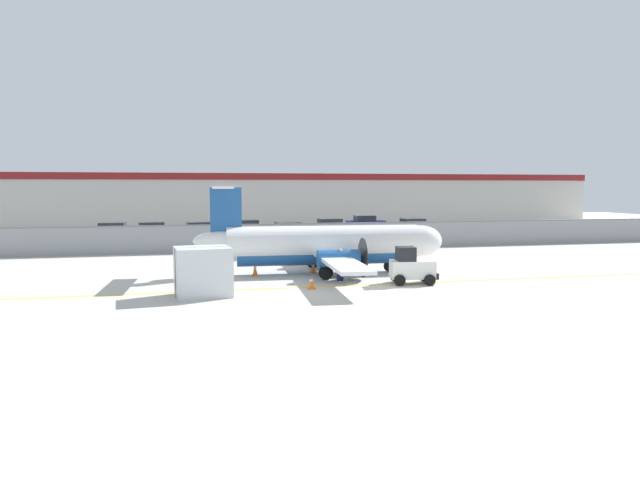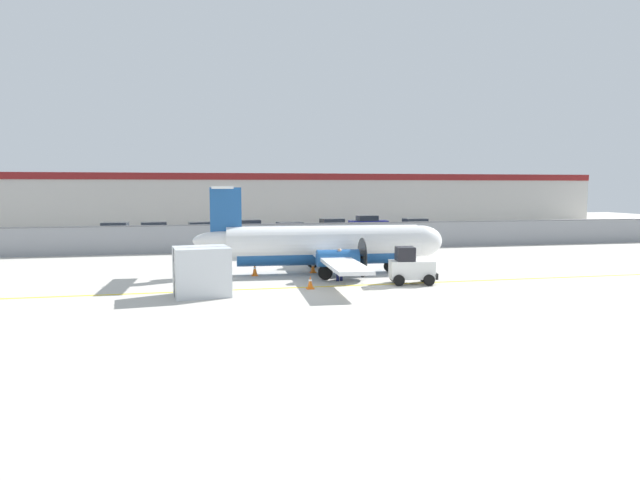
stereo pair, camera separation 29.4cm
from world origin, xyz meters
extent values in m
plane|color=#BCB7AD|center=(0.00, 0.00, 0.00)|extent=(140.00, 140.00, 0.00)
cube|color=yellow|center=(0.00, 2.00, 0.00)|extent=(84.00, 0.20, 0.01)
cube|color=gray|center=(0.00, 18.00, 1.00)|extent=(98.00, 0.04, 2.00)
cylinder|color=slate|center=(0.00, 18.00, 2.05)|extent=(98.00, 0.10, 0.10)
cube|color=#38383A|center=(0.00, 29.50, 0.06)|extent=(98.00, 17.00, 0.12)
cube|color=beige|center=(0.00, 48.00, 3.25)|extent=(91.00, 8.00, 6.50)
cube|color=maroon|center=(0.00, 44.00, 6.10)|extent=(91.00, 0.20, 0.80)
cylinder|color=white|center=(-0.22, 6.22, 1.75)|extent=(10.94, 2.46, 1.90)
ellipsoid|color=white|center=(5.48, 5.93, 1.75)|extent=(2.60, 1.93, 1.80)
ellipsoid|color=white|center=(-5.92, 6.52, 1.95)|extent=(3.11, 1.20, 1.05)
cylinder|color=#1E5193|center=(-0.22, 6.22, 1.23)|extent=(9.81, 1.98, 1.48)
cube|color=white|center=(-0.12, 6.22, 1.18)|extent=(2.42, 16.06, 0.18)
cylinder|color=#1E5193|center=(0.21, 8.80, 1.18)|extent=(2.24, 1.01, 0.90)
cone|color=black|center=(1.36, 8.75, 1.18)|extent=(0.47, 0.46, 0.44)
cylinder|color=#262626|center=(1.51, 8.74, 1.18)|extent=(0.15, 2.10, 2.10)
cylinder|color=#1E5193|center=(-0.05, 3.61, 1.18)|extent=(2.24, 1.01, 0.90)
cone|color=black|center=(1.09, 3.55, 1.18)|extent=(0.47, 0.46, 0.44)
cylinder|color=#262626|center=(1.24, 3.54, 1.18)|extent=(0.15, 2.10, 2.10)
cube|color=#1E5193|center=(-5.64, 6.50, 3.30)|extent=(1.71, 0.27, 3.10)
cube|color=white|center=(-5.78, 6.51, 4.85)|extent=(1.35, 4.85, 0.14)
cylinder|color=#59595B|center=(3.60, 6.03, 0.79)|extent=(0.15, 0.15, 0.97)
cylinder|color=black|center=(3.60, 6.03, 0.30)|extent=(0.61, 0.25, 0.60)
cylinder|color=#59595B|center=(-0.41, 8.45, 0.83)|extent=(0.15, 0.15, 0.90)
cylinder|color=black|center=(-0.41, 8.45, 0.38)|extent=(0.77, 0.26, 0.76)
cylinder|color=#59595B|center=(-0.63, 4.03, 0.83)|extent=(0.15, 0.15, 0.90)
cylinder|color=black|center=(-0.63, 4.03, 0.38)|extent=(0.77, 0.26, 0.76)
cube|color=silver|center=(3.34, 1.83, 0.73)|extent=(2.36, 1.46, 0.90)
cube|color=black|center=(2.99, 1.89, 1.53)|extent=(1.06, 1.14, 0.70)
cube|color=black|center=(4.47, 1.64, 0.43)|extent=(0.35, 1.11, 0.30)
cylinder|color=black|center=(4.18, 2.30, 0.28)|extent=(0.58, 0.27, 0.56)
cylinder|color=black|center=(3.97, 1.11, 0.28)|extent=(0.58, 0.27, 0.56)
cylinder|color=black|center=(2.70, 2.55, 0.28)|extent=(0.58, 0.27, 0.56)
cylinder|color=black|center=(2.50, 1.37, 0.28)|extent=(0.58, 0.27, 0.56)
cylinder|color=#191E4C|center=(0.10, 3.49, 0.42)|extent=(0.19, 0.19, 0.85)
cylinder|color=#191E4C|center=(-0.10, 3.45, 0.42)|extent=(0.19, 0.19, 0.85)
cylinder|color=yellow|center=(0.00, 3.47, 1.15)|extent=(0.40, 0.40, 0.60)
cylinder|color=yellow|center=(0.22, 3.52, 1.18)|extent=(0.12, 0.12, 0.55)
cylinder|color=yellow|center=(-0.22, 3.43, 1.18)|extent=(0.12, 0.12, 0.55)
sphere|color=tan|center=(0.00, 3.47, 1.59)|extent=(0.22, 0.22, 0.22)
cube|color=silver|center=(-7.03, 0.89, 1.10)|extent=(2.62, 2.27, 2.20)
cube|color=#333338|center=(-7.03, 0.89, 1.10)|extent=(2.43, 0.37, 2.20)
cube|color=orange|center=(-1.94, 1.53, 0.02)|extent=(0.36, 0.36, 0.04)
cone|color=orange|center=(-1.94, 1.53, 0.34)|extent=(0.28, 0.28, 0.60)
cylinder|color=white|center=(-1.94, 1.53, 0.42)|extent=(0.17, 0.17, 0.08)
cube|color=orange|center=(-0.78, 6.53, 0.02)|extent=(0.36, 0.36, 0.04)
cone|color=orange|center=(-0.78, 6.53, 0.34)|extent=(0.28, 0.28, 0.60)
cylinder|color=white|center=(-0.78, 6.53, 0.42)|extent=(0.17, 0.17, 0.08)
cube|color=orange|center=(-4.13, 6.17, 0.02)|extent=(0.36, 0.36, 0.04)
cone|color=orange|center=(-4.13, 6.17, 0.34)|extent=(0.28, 0.28, 0.60)
cylinder|color=white|center=(-4.13, 6.17, 0.42)|extent=(0.17, 0.17, 0.08)
cube|color=silver|center=(-14.21, 28.67, 0.74)|extent=(4.33, 2.05, 0.80)
cube|color=#262D38|center=(-14.36, 28.68, 1.42)|extent=(2.32, 1.74, 0.56)
cylinder|color=black|center=(-12.74, 29.44, 0.42)|extent=(0.61, 0.25, 0.60)
cylinder|color=black|center=(-12.89, 27.65, 0.42)|extent=(0.61, 0.25, 0.60)
cylinder|color=black|center=(-15.53, 29.68, 0.42)|extent=(0.61, 0.25, 0.60)
cylinder|color=black|center=(-15.68, 27.89, 0.42)|extent=(0.61, 0.25, 0.60)
cube|color=slate|center=(-11.18, 28.56, 0.74)|extent=(4.38, 2.21, 0.80)
cube|color=#262D38|center=(-11.03, 28.58, 1.42)|extent=(2.38, 1.82, 0.56)
cylinder|color=black|center=(-12.46, 27.50, 0.42)|extent=(0.62, 0.27, 0.60)
cylinder|color=black|center=(-12.68, 29.28, 0.42)|extent=(0.62, 0.27, 0.60)
cylinder|color=black|center=(-9.68, 27.84, 0.42)|extent=(0.62, 0.27, 0.60)
cylinder|color=black|center=(-9.90, 29.63, 0.42)|extent=(0.62, 0.27, 0.60)
cube|color=silver|center=(-6.95, 27.79, 0.74)|extent=(4.35, 2.12, 0.80)
cube|color=#262D38|center=(-6.80, 27.80, 1.42)|extent=(2.35, 1.78, 0.56)
cylinder|color=black|center=(-8.25, 26.75, 0.42)|extent=(0.62, 0.26, 0.60)
cylinder|color=black|center=(-8.44, 28.54, 0.42)|extent=(0.62, 0.26, 0.60)
cylinder|color=black|center=(-5.47, 27.04, 0.42)|extent=(0.62, 0.26, 0.60)
cylinder|color=black|center=(-5.65, 28.83, 0.42)|extent=(0.62, 0.26, 0.60)
cube|color=red|center=(-2.18, 30.06, 0.74)|extent=(4.33, 2.07, 0.80)
cube|color=#262D38|center=(-2.33, 30.05, 1.42)|extent=(2.33, 1.75, 0.56)
cylinder|color=black|center=(-0.87, 31.08, 0.42)|extent=(0.62, 0.25, 0.60)
cylinder|color=black|center=(-0.71, 29.29, 0.42)|extent=(0.62, 0.25, 0.60)
cylinder|color=black|center=(-3.66, 30.83, 0.42)|extent=(0.62, 0.25, 0.60)
cylinder|color=black|center=(-3.50, 29.04, 0.42)|extent=(0.62, 0.25, 0.60)
cube|color=navy|center=(1.15, 25.61, 0.74)|extent=(4.37, 2.18, 0.80)
cube|color=#262D38|center=(1.00, 25.59, 1.42)|extent=(2.37, 1.80, 0.56)
cylinder|color=black|center=(2.43, 26.67, 0.42)|extent=(0.62, 0.27, 0.60)
cylinder|color=black|center=(2.64, 24.88, 0.42)|extent=(0.62, 0.27, 0.60)
cylinder|color=black|center=(-0.35, 26.34, 0.42)|extent=(0.62, 0.27, 0.60)
cylinder|color=black|center=(-0.14, 24.55, 0.42)|extent=(0.62, 0.27, 0.60)
cube|color=#B28C19|center=(6.19, 30.40, 0.74)|extent=(4.36, 2.14, 0.80)
cube|color=#262D38|center=(6.05, 30.38, 1.42)|extent=(2.35, 1.79, 0.56)
cylinder|color=black|center=(7.49, 31.44, 0.42)|extent=(0.62, 0.26, 0.60)
cylinder|color=black|center=(7.68, 29.65, 0.42)|extent=(0.62, 0.26, 0.60)
cylinder|color=black|center=(4.71, 31.14, 0.42)|extent=(0.62, 0.26, 0.60)
cylinder|color=black|center=(4.90, 29.35, 0.42)|extent=(0.62, 0.26, 0.60)
cube|color=navy|center=(11.40, 35.44, 0.74)|extent=(4.20, 1.70, 0.80)
cube|color=#262D38|center=(11.25, 35.44, 1.42)|extent=(2.20, 1.56, 0.56)
cylinder|color=black|center=(12.80, 36.34, 0.42)|extent=(0.60, 0.20, 0.60)
cylinder|color=black|center=(12.80, 34.54, 0.42)|extent=(0.60, 0.20, 0.60)
cylinder|color=black|center=(10.00, 36.34, 0.42)|extent=(0.60, 0.20, 0.60)
cylinder|color=black|center=(10.00, 34.54, 0.42)|extent=(0.60, 0.20, 0.60)
cube|color=gray|center=(14.40, 28.82, 0.74)|extent=(4.29, 1.94, 0.80)
cube|color=#262D38|center=(14.25, 28.81, 1.42)|extent=(2.29, 1.68, 0.56)
cylinder|color=black|center=(15.75, 29.80, 0.42)|extent=(0.61, 0.23, 0.60)
cylinder|color=black|center=(15.85, 28.00, 0.42)|extent=(0.61, 0.23, 0.60)
cylinder|color=black|center=(12.95, 29.64, 0.42)|extent=(0.61, 0.23, 0.60)
cylinder|color=black|center=(13.05, 27.84, 0.42)|extent=(0.61, 0.23, 0.60)
camera|label=1|loc=(-7.50, -24.89, 4.90)|focal=32.00mm
camera|label=2|loc=(-7.22, -24.95, 4.90)|focal=32.00mm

